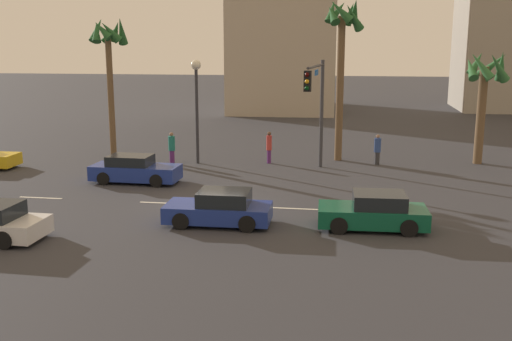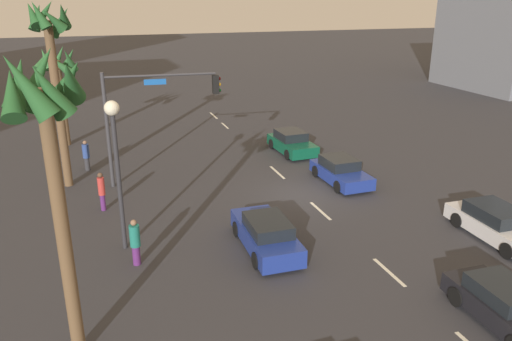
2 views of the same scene
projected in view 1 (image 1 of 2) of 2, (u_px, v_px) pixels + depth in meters
ground_plane at (211, 205)px, 25.47m from camera, size 220.00×220.00×0.00m
lane_stripe_2 at (41, 198)px, 26.68m from camera, size 2.02×0.14×0.01m
lane_stripe_3 at (163, 203)px, 25.80m from camera, size 2.10×0.14×0.01m
lane_stripe_4 at (292, 208)px, 24.94m from camera, size 2.19×0.14×0.01m
car_0 at (374, 212)px, 22.14m from camera, size 4.08×2.07×1.36m
car_2 at (135, 170)px, 29.58m from camera, size 4.40×1.89×1.37m
car_3 at (220, 209)px, 22.65m from camera, size 4.06×1.96×1.33m
traffic_signal at (317, 97)px, 30.63m from camera, size 0.68×5.94×5.94m
streetlamp at (196, 91)px, 33.65m from camera, size 0.56×0.56×5.92m
pedestrian_0 at (269, 146)px, 34.31m from camera, size 0.37×0.37×1.85m
pedestrian_1 at (377, 149)px, 33.96m from camera, size 0.40×0.40×1.74m
pedestrian_2 at (172, 147)px, 34.25m from camera, size 0.53×0.53×1.82m
palm_tree_0 at (342, 39)px, 33.94m from camera, size 2.45×2.41×9.38m
palm_tree_1 at (109, 48)px, 35.75m from camera, size 2.42×2.22×8.44m
palm_tree_2 at (486, 81)px, 33.38m from camera, size 2.62×2.96×6.50m
building_3 at (285, 5)px, 61.31m from camera, size 11.04×15.17×21.59m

